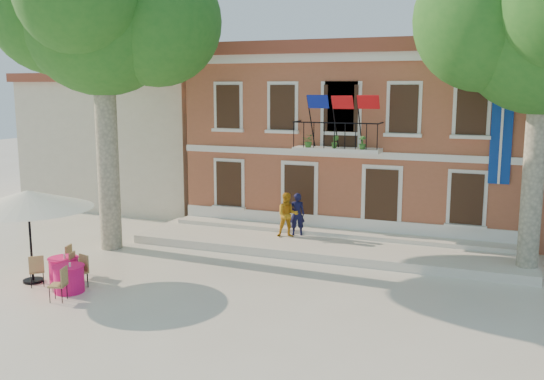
% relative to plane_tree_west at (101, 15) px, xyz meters
% --- Properties ---
extents(ground, '(90.00, 90.00, 0.00)m').
position_rel_plane_tree_west_xyz_m(ground, '(5.35, -1.80, -8.17)').
color(ground, beige).
rests_on(ground, ground).
extents(main_building, '(13.50, 9.59, 7.50)m').
position_rel_plane_tree_west_xyz_m(main_building, '(7.35, 8.18, -4.39)').
color(main_building, '#A4563B').
rests_on(main_building, ground).
extents(neighbor_west, '(9.40, 9.40, 6.40)m').
position_rel_plane_tree_west_xyz_m(neighbor_west, '(-4.15, 9.20, -4.95)').
color(neighbor_west, beige).
rests_on(neighbor_west, ground).
extents(terrace, '(14.00, 3.40, 0.30)m').
position_rel_plane_tree_west_xyz_m(terrace, '(7.35, 2.60, -8.02)').
color(terrace, silver).
rests_on(terrace, ground).
extents(plane_tree_west, '(5.65, 5.65, 11.10)m').
position_rel_plane_tree_west_xyz_m(plane_tree_west, '(0.00, 0.00, 0.00)').
color(plane_tree_west, '#A59E84').
rests_on(plane_tree_west, ground).
extents(plane_tree_east, '(5.12, 5.12, 10.07)m').
position_rel_plane_tree_west_xyz_m(plane_tree_east, '(13.95, 1.97, -0.75)').
color(plane_tree_east, '#A59E84').
rests_on(plane_tree_east, ground).
extents(patio_umbrella, '(3.75, 3.75, 2.79)m').
position_rel_plane_tree_west_xyz_m(patio_umbrella, '(0.17, -4.11, -5.67)').
color(patio_umbrella, black).
rests_on(patio_umbrella, ground).
extents(pedestrian_navy, '(0.69, 0.58, 1.60)m').
position_rel_plane_tree_west_xyz_m(pedestrian_navy, '(6.02, 3.16, -7.07)').
color(pedestrian_navy, black).
rests_on(pedestrian_navy, terrace).
extents(pedestrian_orange, '(0.99, 0.91, 1.65)m').
position_rel_plane_tree_west_xyz_m(pedestrian_orange, '(5.78, 2.77, -7.05)').
color(pedestrian_orange, '#C28216').
rests_on(pedestrian_orange, terrace).
extents(cafe_table_0, '(0.98, 1.96, 0.95)m').
position_rel_plane_tree_west_xyz_m(cafe_table_0, '(1.79, -4.44, -7.75)').
color(cafe_table_0, '#EF167E').
rests_on(cafe_table_0, ground).
extents(cafe_table_1, '(1.82, 1.80, 0.95)m').
position_rel_plane_tree_west_xyz_m(cafe_table_1, '(1.09, -3.82, -7.74)').
color(cafe_table_1, '#EF167E').
rests_on(cafe_table_1, ground).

